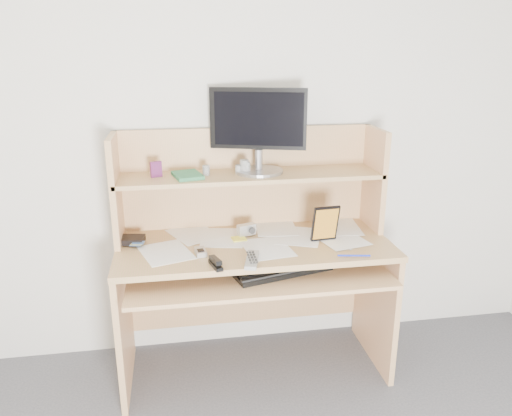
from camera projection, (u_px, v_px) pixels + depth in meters
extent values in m
cube|color=silver|center=(245.00, 136.00, 2.71)|extent=(3.60, 0.04, 2.50)
cube|color=tan|center=(255.00, 246.00, 2.57)|extent=(1.40, 0.60, 0.03)
cube|color=tan|center=(124.00, 321.00, 2.58)|extent=(0.03, 0.56, 0.72)
cube|color=tan|center=(375.00, 300.00, 2.79)|extent=(0.03, 0.56, 0.72)
cube|color=tan|center=(247.00, 290.00, 2.96)|extent=(1.34, 0.02, 0.41)
cube|color=tan|center=(259.00, 273.00, 2.48)|extent=(1.28, 0.55, 0.02)
cube|color=tan|center=(246.00, 177.00, 2.75)|extent=(1.40, 0.02, 0.55)
cube|color=tan|center=(116.00, 190.00, 2.51)|extent=(0.03, 0.30, 0.55)
cube|color=tan|center=(374.00, 178.00, 2.72)|extent=(0.03, 0.30, 0.55)
cube|color=tan|center=(250.00, 176.00, 2.60)|extent=(1.38, 0.30, 0.02)
cube|color=white|center=(255.00, 243.00, 2.56)|extent=(1.32, 0.54, 0.01)
cube|color=black|center=(282.00, 270.00, 2.47)|extent=(0.52, 0.29, 0.02)
cube|color=black|center=(282.00, 266.00, 2.46)|extent=(0.48, 0.27, 0.01)
cube|color=gray|center=(252.00, 260.00, 2.32)|extent=(0.10, 0.20, 0.02)
cube|color=#A8A8AA|center=(201.00, 251.00, 2.42)|extent=(0.06, 0.10, 0.02)
cube|color=black|center=(216.00, 262.00, 2.28)|extent=(0.06, 0.13, 0.04)
cube|color=black|center=(132.00, 240.00, 2.55)|extent=(0.13, 0.12, 0.03)
cube|color=#E5E93D|center=(239.00, 239.00, 2.60)|extent=(0.08, 0.08, 0.01)
cube|color=#B5B6B8|center=(247.00, 230.00, 2.65)|extent=(0.11, 0.07, 0.06)
cube|color=black|center=(325.00, 224.00, 2.54)|extent=(0.14, 0.03, 0.19)
cylinder|color=#182AB7|center=(354.00, 256.00, 2.38)|extent=(0.16, 0.04, 0.01)
cube|color=#9F2C15|center=(156.00, 169.00, 2.52)|extent=(0.06, 0.04, 0.08)
cube|color=#36884D|center=(187.00, 175.00, 2.53)|extent=(0.17, 0.20, 0.02)
cylinder|color=black|center=(206.00, 170.00, 2.56)|extent=(0.04, 0.04, 0.05)
cylinder|color=white|center=(244.00, 167.00, 2.58)|extent=(0.06, 0.06, 0.07)
cylinder|color=black|center=(239.00, 169.00, 2.59)|extent=(0.05, 0.05, 0.05)
cylinder|color=white|center=(247.00, 168.00, 2.58)|extent=(0.04, 0.04, 0.06)
cylinder|color=#9B9BA0|center=(259.00, 171.00, 2.62)|extent=(0.25, 0.25, 0.02)
cylinder|color=#9B9BA0|center=(259.00, 159.00, 2.61)|extent=(0.04, 0.04, 0.10)
cube|color=black|center=(258.00, 119.00, 2.56)|extent=(0.49, 0.18, 0.31)
cube|color=black|center=(259.00, 119.00, 2.55)|extent=(0.44, 0.14, 0.27)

